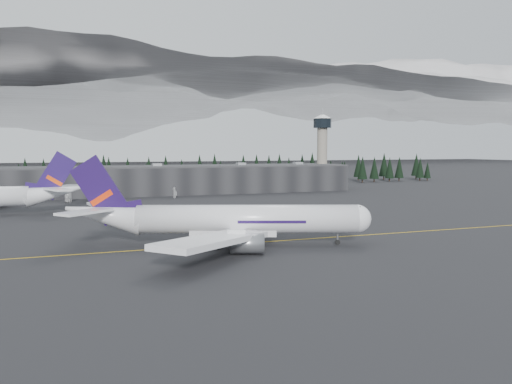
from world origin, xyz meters
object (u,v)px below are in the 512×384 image
object	(u,v)px
terminal	(179,179)
gse_vehicle_a	(68,201)
jet_main	(220,220)
gse_vehicle_b	(175,196)
control_tower	(322,143)

from	to	relation	value
terminal	gse_vehicle_a	distance (m)	55.06
jet_main	gse_vehicle_a	bearing A→B (deg)	126.62
terminal	gse_vehicle_b	xyz separation A→B (m)	(-6.38, -23.93, -5.51)
control_tower	gse_vehicle_b	world-z (taller)	control_tower
gse_vehicle_a	control_tower	bearing A→B (deg)	14.01
control_tower	jet_main	xyz separation A→B (m)	(-90.93, -130.13, -18.02)
control_tower	jet_main	bearing A→B (deg)	-124.94
terminal	control_tower	size ratio (longest dim) A/B	4.24
terminal	jet_main	bearing A→B (deg)	-97.14
control_tower	gse_vehicle_b	bearing A→B (deg)	-161.69
terminal	gse_vehicle_b	distance (m)	25.37
gse_vehicle_b	jet_main	bearing A→B (deg)	-0.06
terminal	control_tower	xyz separation A→B (m)	(75.00, 3.00, 17.11)
control_tower	jet_main	world-z (taller)	control_tower
control_tower	gse_vehicle_b	xyz separation A→B (m)	(-81.38, -26.93, -22.61)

